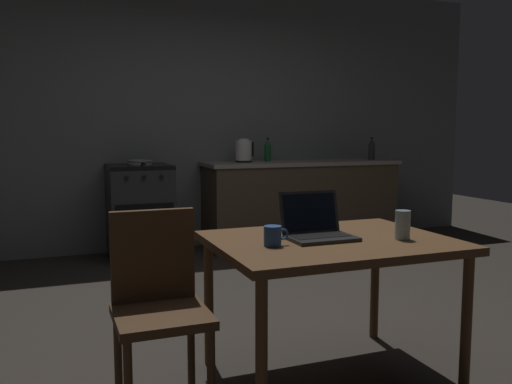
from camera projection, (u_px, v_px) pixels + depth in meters
ground_plane at (285, 322)px, 3.52m from camera, size 12.00×12.00×0.00m
back_wall at (216, 115)px, 5.82m from camera, size 6.40×0.10×2.83m
kitchen_counter at (301, 202)px, 5.91m from camera, size 2.16×0.64×0.91m
stove_oven at (140, 211)px, 5.28m from camera, size 0.60×0.62×0.91m
dining_table at (330, 253)px, 2.65m from camera, size 1.15×0.88×0.71m
chair at (158, 297)px, 2.39m from camera, size 0.40×0.40×0.88m
laptop at (317, 229)px, 2.65m from camera, size 0.32×0.27×0.22m
electric_kettle at (244, 151)px, 5.61m from camera, size 0.20×0.18×0.25m
bottle at (372, 149)px, 6.10m from camera, size 0.07×0.07×0.25m
frying_pan at (140, 162)px, 5.21m from camera, size 0.25×0.42×0.05m
coffee_mug at (273, 236)px, 2.47m from camera, size 0.12×0.08×0.09m
drinking_glass at (403, 225)px, 2.62m from camera, size 0.07×0.07×0.14m
bottle_b at (268, 150)px, 5.79m from camera, size 0.07×0.07×0.25m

